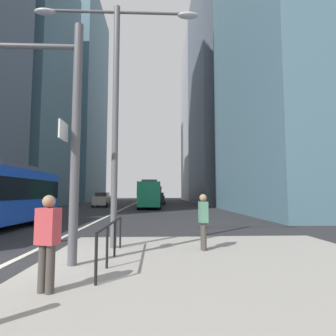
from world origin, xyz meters
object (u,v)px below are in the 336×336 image
(car_receding_near, at_px, (159,198))
(city_bus_red_receding, at_px, (150,193))
(car_oncoming_mid, at_px, (102,200))
(pedestrian_walking, at_px, (203,219))
(car_receding_far, at_px, (156,197))
(street_lamp_post, at_px, (116,89))
(city_bus_red_distant, at_px, (155,193))
(pedestrian_waiting, at_px, (48,238))

(car_receding_near, bearing_deg, city_bus_red_receding, -96.58)
(car_oncoming_mid, relative_size, pedestrian_walking, 2.59)
(car_receding_far, height_order, street_lamp_post, street_lamp_post)
(pedestrian_walking, bearing_deg, city_bus_red_receding, 94.76)
(city_bus_red_receding, distance_m, city_bus_red_distant, 20.45)
(street_lamp_post, bearing_deg, city_bus_red_distant, 88.65)
(car_oncoming_mid, height_order, pedestrian_walking, car_oncoming_mid)
(car_oncoming_mid, bearing_deg, car_receding_near, 46.37)
(car_oncoming_mid, xyz_separation_m, car_receding_far, (7.30, 28.35, 0.00))
(car_receding_near, distance_m, pedestrian_walking, 37.68)
(city_bus_red_receding, height_order, car_oncoming_mid, city_bus_red_receding)
(car_oncoming_mid, distance_m, pedestrian_walking, 30.85)
(car_oncoming_mid, relative_size, car_receding_near, 0.99)
(street_lamp_post, xyz_separation_m, pedestrian_waiting, (-0.54, -3.95, -4.21))
(city_bus_red_distant, bearing_deg, car_oncoming_mid, -111.54)
(pedestrian_walking, bearing_deg, street_lamp_post, 170.17)
(city_bus_red_distant, relative_size, pedestrian_walking, 6.80)
(car_receding_near, distance_m, car_receding_far, 20.28)
(city_bus_red_distant, distance_m, pedestrian_walking, 47.52)
(car_oncoming_mid, relative_size, street_lamp_post, 0.54)
(city_bus_red_receding, xyz_separation_m, pedestrian_waiting, (-1.06, -30.52, -0.76))
(city_bus_red_receding, distance_m, car_receding_far, 30.91)
(city_bus_red_distant, bearing_deg, pedestrian_walking, -88.00)
(street_lamp_post, distance_m, pedestrian_waiting, 5.80)
(car_receding_near, xyz_separation_m, street_lamp_post, (-1.75, -37.19, 4.29))
(city_bus_red_distant, relative_size, car_receding_far, 2.50)
(car_receding_near, distance_m, pedestrian_waiting, 41.20)
(city_bus_red_distant, height_order, car_oncoming_mid, city_bus_red_distant)
(car_oncoming_mid, distance_m, pedestrian_waiting, 33.50)
(city_bus_red_receding, xyz_separation_m, street_lamp_post, (-0.52, -26.57, 3.45))
(car_receding_far, height_order, pedestrian_waiting, car_receding_far)
(car_oncoming_mid, bearing_deg, car_receding_far, 75.56)
(car_receding_near, bearing_deg, pedestrian_walking, -88.44)
(pedestrian_waiting, bearing_deg, pedestrian_walking, 46.30)
(car_oncoming_mid, xyz_separation_m, street_lamp_post, (5.95, -29.11, 4.29))
(pedestrian_waiting, relative_size, pedestrian_walking, 1.00)
(street_lamp_post, distance_m, pedestrian_walking, 5.06)
(car_receding_far, distance_m, pedestrian_waiting, 61.44)
(city_bus_red_receding, relative_size, pedestrian_walking, 6.87)
(pedestrian_waiting, bearing_deg, city_bus_red_receding, 88.00)
(car_receding_near, relative_size, car_receding_far, 0.96)
(city_bus_red_distant, distance_m, car_receding_near, 9.87)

